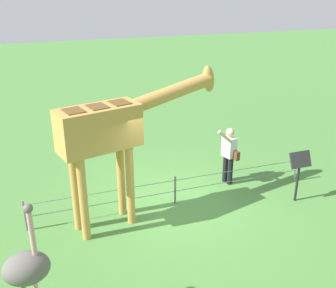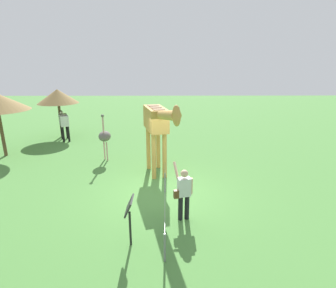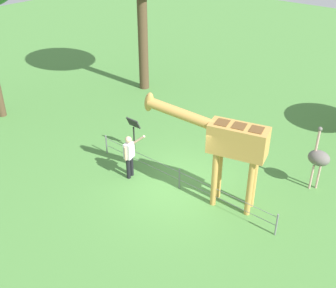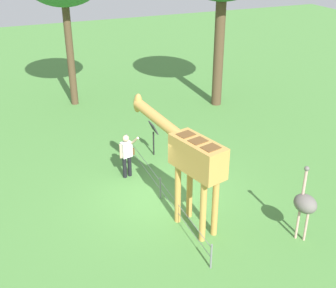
% 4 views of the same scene
% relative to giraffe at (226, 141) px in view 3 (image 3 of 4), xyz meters
% --- Properties ---
extents(ground_plane, '(60.00, 60.00, 0.00)m').
position_rel_giraffe_xyz_m(ground_plane, '(1.49, 0.20, -2.22)').
color(ground_plane, '#4C843D').
extents(giraffe, '(3.88, 1.45, 3.32)m').
position_rel_giraffe_xyz_m(giraffe, '(0.00, 0.00, 0.00)').
color(giraffe, '#C69347').
rests_on(giraffe, ground_plane).
extents(visitor, '(0.68, 0.58, 1.67)m').
position_rel_giraffe_xyz_m(visitor, '(3.21, 0.83, -1.31)').
color(visitor, black).
rests_on(visitor, ground_plane).
extents(ostrich, '(0.70, 0.56, 2.25)m').
position_rel_giraffe_xyz_m(ostrich, '(-1.92, -2.56, -1.04)').
color(ostrich, '#CC9E93').
rests_on(ostrich, ground_plane).
extents(info_sign, '(0.56, 0.21, 1.32)m').
position_rel_giraffe_xyz_m(info_sign, '(4.38, -0.59, -1.27)').
color(info_sign, black).
rests_on(info_sign, ground_plane).
extents(wire_fence, '(7.05, 0.05, 0.75)m').
position_rel_giraffe_xyz_m(wire_fence, '(1.49, 0.29, -1.81)').
color(wire_fence, slate).
rests_on(wire_fence, ground_plane).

